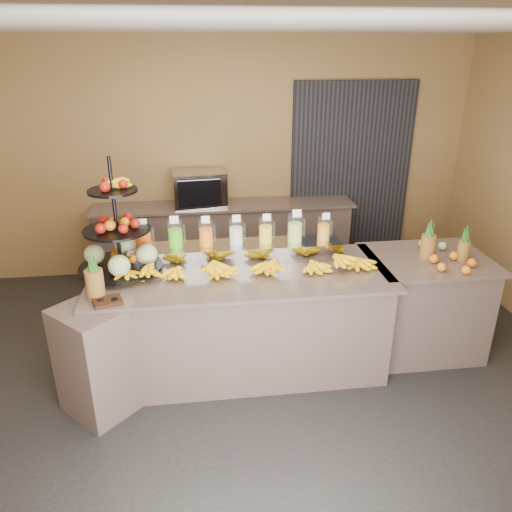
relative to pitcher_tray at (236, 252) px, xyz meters
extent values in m
plane|color=black|center=(0.01, -0.58, -1.01)|extent=(6.00, 6.00, 0.00)
cube|color=olive|center=(0.01, 1.93, 0.39)|extent=(6.00, 0.02, 2.80)
cube|color=silver|center=(0.01, -0.58, 1.80)|extent=(6.00, 5.00, 0.02)
cube|color=black|center=(1.61, 1.88, 0.19)|extent=(1.50, 0.06, 2.20)
cube|color=gray|center=(0.01, -0.28, -0.56)|extent=(2.40, 0.90, 0.90)
cube|color=gray|center=(0.01, -0.28, -0.09)|extent=(2.50, 1.00, 0.03)
cube|color=gray|center=(-1.14, -0.68, -0.56)|extent=(0.71, 0.71, 0.90)
cube|color=gray|center=(1.71, -0.18, -0.56)|extent=(1.00, 0.80, 0.90)
cube|color=gray|center=(1.71, -0.18, -0.09)|extent=(1.08, 0.88, 0.03)
cube|color=gray|center=(0.01, 1.67, -0.56)|extent=(3.00, 0.50, 0.90)
cube|color=gray|center=(0.01, 1.67, -0.09)|extent=(3.10, 0.55, 0.03)
cube|color=gray|center=(0.00, 0.00, 0.00)|extent=(1.85, 0.30, 0.15)
cylinder|color=silver|center=(-0.78, 0.00, 0.19)|extent=(0.12, 0.12, 0.22)
cylinder|color=#CE3600|center=(-0.78, 0.00, 0.15)|extent=(0.11, 0.11, 0.15)
cylinder|color=gray|center=(-0.80, 0.01, 0.24)|extent=(0.01, 0.01, 0.26)
cube|color=white|center=(-0.78, -0.06, 0.33)|extent=(0.07, 0.02, 0.06)
cylinder|color=silver|center=(-0.52, 0.00, 0.19)|extent=(0.13, 0.13, 0.23)
cylinder|color=#4BB60E|center=(-0.52, 0.00, 0.16)|extent=(0.12, 0.12, 0.16)
cylinder|color=gray|center=(-0.54, 0.01, 0.25)|extent=(0.01, 0.01, 0.28)
cube|color=white|center=(-0.52, -0.06, 0.34)|extent=(0.07, 0.02, 0.06)
cylinder|color=silver|center=(-0.26, 0.00, 0.19)|extent=(0.12, 0.12, 0.22)
cylinder|color=orange|center=(-0.26, 0.00, 0.15)|extent=(0.11, 0.11, 0.15)
cylinder|color=gray|center=(-0.28, 0.01, 0.24)|extent=(0.01, 0.01, 0.27)
cube|color=white|center=(-0.26, -0.06, 0.33)|extent=(0.07, 0.02, 0.06)
cylinder|color=silver|center=(0.00, 0.00, 0.19)|extent=(0.12, 0.12, 0.22)
cylinder|color=silver|center=(0.00, 0.00, 0.15)|extent=(0.11, 0.11, 0.15)
cylinder|color=gray|center=(-0.02, 0.01, 0.24)|extent=(0.01, 0.01, 0.26)
cube|color=white|center=(0.00, -0.06, 0.33)|extent=(0.07, 0.02, 0.06)
cylinder|color=silver|center=(0.26, 0.00, 0.19)|extent=(0.12, 0.12, 0.22)
cylinder|color=yellow|center=(0.26, 0.00, 0.15)|extent=(0.11, 0.11, 0.15)
cylinder|color=gray|center=(0.24, 0.01, 0.24)|extent=(0.01, 0.01, 0.26)
cube|color=white|center=(0.26, -0.06, 0.33)|extent=(0.07, 0.02, 0.06)
cylinder|color=silver|center=(0.52, 0.00, 0.20)|extent=(0.13, 0.13, 0.24)
cylinder|color=#B2DA57|center=(0.52, 0.00, 0.16)|extent=(0.12, 0.12, 0.17)
cylinder|color=gray|center=(0.50, 0.01, 0.25)|extent=(0.01, 0.01, 0.29)
cube|color=white|center=(0.52, -0.06, 0.35)|extent=(0.08, 0.02, 0.07)
cylinder|color=silver|center=(0.78, 0.00, 0.18)|extent=(0.11, 0.11, 0.21)
cylinder|color=orange|center=(0.78, 0.00, 0.15)|extent=(0.11, 0.11, 0.14)
cylinder|color=gray|center=(0.77, 0.01, 0.23)|extent=(0.01, 0.01, 0.25)
cube|color=white|center=(0.78, -0.05, 0.31)|extent=(0.07, 0.02, 0.06)
ellipsoid|color=#E8B70B|center=(-0.90, -0.29, -0.02)|extent=(0.26, 0.20, 0.11)
ellipsoid|color=#E8B70B|center=(-0.52, -0.29, -0.02)|extent=(0.26, 0.20, 0.11)
ellipsoid|color=#E8B70B|center=(-0.14, -0.29, -0.02)|extent=(0.26, 0.20, 0.11)
ellipsoid|color=#E8B70B|center=(0.24, -0.29, -0.02)|extent=(0.26, 0.20, 0.11)
ellipsoid|color=#E8B70B|center=(0.62, -0.29, -0.02)|extent=(0.26, 0.20, 0.11)
ellipsoid|color=#E8B70B|center=(1.00, -0.29, -0.02)|extent=(0.26, 0.20, 0.11)
ellipsoid|color=#E8B70B|center=(-0.71, -0.29, 0.06)|extent=(0.22, 0.17, 0.10)
ellipsoid|color=#E8B70B|center=(-0.21, -0.29, 0.06)|extent=(0.22, 0.17, 0.10)
ellipsoid|color=#E8B70B|center=(0.30, -0.29, 0.06)|extent=(0.22, 0.17, 0.10)
ellipsoid|color=#E8B70B|center=(0.81, -0.29, 0.06)|extent=(0.22, 0.17, 0.10)
cylinder|color=black|center=(-0.98, -0.14, 0.41)|extent=(0.04, 0.04, 0.98)
cylinder|color=black|center=(-0.98, -0.14, -0.02)|extent=(0.82, 0.82, 0.02)
cylinder|color=black|center=(-0.98, -0.14, 0.30)|extent=(0.64, 0.64, 0.02)
cylinder|color=black|center=(-0.98, -0.14, 0.63)|extent=(0.46, 0.46, 0.02)
sphere|color=#C2C587|center=(-0.76, -0.14, 0.08)|extent=(0.18, 0.18, 0.18)
sphere|color=maroon|center=(-0.82, -0.14, 0.36)|extent=(0.09, 0.09, 0.09)
sphere|color=orange|center=(-1.09, -0.14, 0.04)|extent=(0.10, 0.10, 0.10)
cube|color=black|center=(-1.02, -0.68, -0.06)|extent=(0.24, 0.21, 0.03)
cylinder|color=brown|center=(-1.11, -0.58, 0.04)|extent=(0.14, 0.14, 0.23)
cone|color=#1C4C19|center=(-1.11, -0.58, 0.23)|extent=(0.07, 0.07, 0.16)
cylinder|color=brown|center=(-0.88, 0.14, 0.06)|extent=(0.15, 0.15, 0.27)
cone|color=#1C4C19|center=(-0.88, 0.14, 0.28)|extent=(0.07, 0.07, 0.16)
cylinder|color=brown|center=(1.69, -0.17, 0.03)|extent=(0.11, 0.11, 0.21)
cylinder|color=brown|center=(1.98, -0.26, 0.01)|extent=(0.11, 0.11, 0.18)
ellipsoid|color=orange|center=(1.82, -0.39, -0.04)|extent=(0.32, 0.21, 0.08)
cube|color=gray|center=(-0.28, 1.67, 0.13)|extent=(0.64, 0.48, 0.40)
camera|label=1|loc=(-0.35, -4.04, 1.70)|focal=35.00mm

